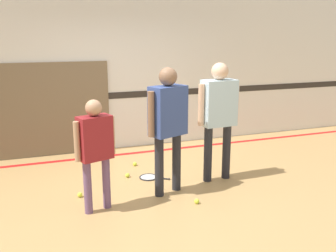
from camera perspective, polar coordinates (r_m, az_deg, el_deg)
name	(u,v)px	position (r m, az deg, el deg)	size (l,w,h in m)	color
ground_plane	(150,192)	(5.29, -2.84, -9.95)	(16.00, 16.00, 0.00)	tan
wall_back	(113,65)	(7.03, -8.42, 9.25)	(16.00, 0.07, 3.20)	silver
wall_panel	(48,110)	(6.94, -17.76, 2.34)	(2.14, 0.05, 1.67)	#756047
floor_stripe	(121,154)	(6.90, -7.18, -4.31)	(14.40, 0.10, 0.01)	red
person_instructor	(168,117)	(4.93, 0.00, 1.33)	(0.62, 0.42, 1.72)	#232328
person_student_left	(95,144)	(4.55, -11.03, -2.64)	(0.51, 0.32, 1.39)	#6B4C70
person_student_right	(219,109)	(5.46, 7.73, 2.58)	(0.66, 0.30, 1.75)	#232328
racket_spare_on_floor	(150,177)	(5.77, -2.82, -7.81)	(0.48, 0.40, 0.03)	#28282D
tennis_ball_near_instructor	(197,201)	(4.94, 4.41, -11.36)	(0.07, 0.07, 0.07)	#CCE038
tennis_ball_by_spare_racket	(127,175)	(5.81, -6.20, -7.48)	(0.07, 0.07, 0.07)	#CCE038
tennis_ball_stray_left	(80,195)	(5.24, -13.28, -10.17)	(0.07, 0.07, 0.07)	#CCE038
tennis_ball_stray_right	(135,164)	(6.28, -5.08, -5.78)	(0.07, 0.07, 0.07)	#CCE038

